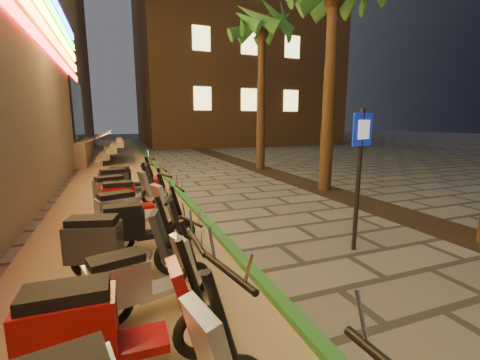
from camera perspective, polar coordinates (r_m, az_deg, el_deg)
name	(u,v)px	position (r m, az deg, el deg)	size (l,w,h in m)	color
parking_strip	(120,186)	(11.74, -20.52, -1.08)	(3.40, 60.00, 0.01)	#8C7251
green_curb	(170,182)	(11.85, -12.30, -0.32)	(0.18, 60.00, 0.10)	#246027
planting_strip	(369,204)	(9.29, 22.00, -4.04)	(1.20, 40.00, 0.02)	black
apartment_block	(228,20)	(36.95, -2.07, 26.54)	(18.00, 16.06, 25.00)	brown
palm_d	(262,34)	(15.36, 3.91, 24.46)	(2.97, 3.02, 7.16)	#472D19
pedestrian_sign	(360,161)	(5.67, 20.54, 3.23)	(0.51, 0.19, 2.41)	black
scooter_5	(105,326)	(3.13, -22.92, -22.83)	(1.70, 0.60, 1.21)	black
scooter_6	(139,280)	(3.92, -17.59, -16.56)	(1.48, 0.77, 1.05)	black
scooter_7	(113,244)	(4.89, -21.59, -10.51)	(1.68, 0.83, 1.19)	black
scooter_8	(138,225)	(5.73, -17.61, -7.60)	(1.56, 0.55, 1.10)	black
scooter_9	(130,210)	(6.58, -18.98, -5.12)	(1.63, 0.87, 1.16)	black
scooter_10	(131,198)	(7.60, -18.81, -3.08)	(1.64, 0.58, 1.16)	black
scooter_11	(120,191)	(8.53, -20.53, -1.76)	(1.63, 0.88, 1.16)	black
scooter_12	(124,183)	(9.47, -19.96, -0.44)	(1.72, 0.78, 1.21)	black
scooter_13	(128,178)	(10.46, -19.26, 0.28)	(1.54, 0.54, 1.09)	black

